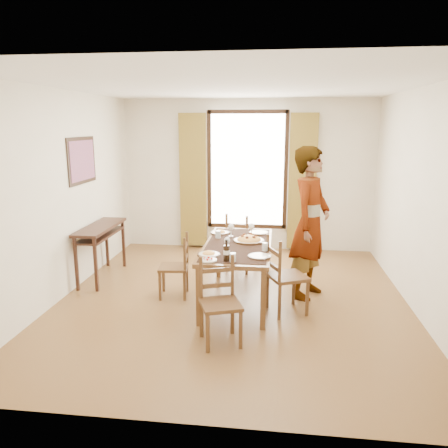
# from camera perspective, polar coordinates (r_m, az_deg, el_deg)

# --- Properties ---
(ground) EXTENTS (5.00, 5.00, 0.00)m
(ground) POSITION_cam_1_polar(r_m,az_deg,el_deg) (5.85, 1.17, -9.77)
(ground) COLOR #533319
(ground) RESTS_ON ground
(room_shell) EXTENTS (4.60, 5.10, 2.74)m
(room_shell) POSITION_cam_1_polar(r_m,az_deg,el_deg) (5.57, 1.33, 5.56)
(room_shell) COLOR silver
(room_shell) RESTS_ON ground
(console_table) EXTENTS (0.38, 1.20, 0.80)m
(console_table) POSITION_cam_1_polar(r_m,az_deg,el_deg) (6.69, -15.83, -1.18)
(console_table) COLOR #341A11
(console_table) RESTS_ON ground
(dining_table) EXTENTS (0.85, 1.79, 0.76)m
(dining_table) POSITION_cam_1_polar(r_m,az_deg,el_deg) (5.63, 1.81, -3.27)
(dining_table) COLOR brown
(dining_table) RESTS_ON ground
(chair_west) EXTENTS (0.41, 0.41, 0.85)m
(chair_west) POSITION_cam_1_polar(r_m,az_deg,el_deg) (5.85, -6.30, -5.71)
(chair_west) COLOR brown
(chair_west) RESTS_ON ground
(chair_north) EXTENTS (0.53, 0.53, 0.92)m
(chair_north) POSITION_cam_1_polar(r_m,az_deg,el_deg) (6.83, 2.22, -2.62)
(chair_north) COLOR brown
(chair_north) RESTS_ON ground
(chair_south) EXTENTS (0.51, 0.51, 0.90)m
(chair_south) POSITION_cam_1_polar(r_m,az_deg,el_deg) (4.63, -0.53, -10.40)
(chair_south) COLOR brown
(chair_south) RESTS_ON ground
(chair_east) EXTENTS (0.56, 0.56, 0.96)m
(chair_east) POSITION_cam_1_polar(r_m,az_deg,el_deg) (5.36, 7.95, -6.94)
(chair_east) COLOR brown
(chair_east) RESTS_ON ground
(man) EXTENTS (1.09, 1.03, 1.99)m
(man) POSITION_cam_1_polar(r_m,az_deg,el_deg) (5.80, 11.20, 0.11)
(man) COLOR #9A9FA3
(man) RESTS_ON ground
(plate_sw) EXTENTS (0.27, 0.27, 0.05)m
(plate_sw) POSITION_cam_1_polar(r_m,az_deg,el_deg) (5.12, -2.01, -3.80)
(plate_sw) COLOR silver
(plate_sw) RESTS_ON dining_table
(plate_se) EXTENTS (0.27, 0.27, 0.05)m
(plate_se) POSITION_cam_1_polar(r_m,az_deg,el_deg) (5.06, 4.68, -4.03)
(plate_se) COLOR silver
(plate_se) RESTS_ON dining_table
(plate_nw) EXTENTS (0.27, 0.27, 0.05)m
(plate_nw) POSITION_cam_1_polar(r_m,az_deg,el_deg) (6.13, -0.54, -0.97)
(plate_nw) COLOR silver
(plate_nw) RESTS_ON dining_table
(plate_ne) EXTENTS (0.27, 0.27, 0.05)m
(plate_ne) POSITION_cam_1_polar(r_m,az_deg,el_deg) (6.15, 4.56, -0.97)
(plate_ne) COLOR silver
(plate_ne) RESTS_ON dining_table
(pasta_platter) EXTENTS (0.40, 0.40, 0.10)m
(pasta_platter) POSITION_cam_1_polar(r_m,az_deg,el_deg) (5.71, 3.28, -1.82)
(pasta_platter) COLOR #CA5E19
(pasta_platter) RESTS_ON dining_table
(caprese_plate) EXTENTS (0.20, 0.20, 0.04)m
(caprese_plate) POSITION_cam_1_polar(r_m,az_deg,el_deg) (4.92, -2.09, -4.59)
(caprese_plate) COLOR silver
(caprese_plate) RESTS_ON dining_table
(wine_glass_a) EXTENTS (0.08, 0.08, 0.18)m
(wine_glass_a) POSITION_cam_1_polar(r_m,az_deg,el_deg) (5.25, 0.42, -2.64)
(wine_glass_a) COLOR white
(wine_glass_a) RESTS_ON dining_table
(wine_glass_b) EXTENTS (0.08, 0.08, 0.18)m
(wine_glass_b) POSITION_cam_1_polar(r_m,az_deg,el_deg) (5.97, 3.61, -0.74)
(wine_glass_b) COLOR white
(wine_glass_b) RESTS_ON dining_table
(wine_glass_c) EXTENTS (0.08, 0.08, 0.18)m
(wine_glass_c) POSITION_cam_1_polar(r_m,az_deg,el_deg) (5.95, 0.92, -0.77)
(wine_glass_c) COLOR white
(wine_glass_c) RESTS_ON dining_table
(tumbler_a) EXTENTS (0.07, 0.07, 0.10)m
(tumbler_a) POSITION_cam_1_polar(r_m,az_deg,el_deg) (5.31, 5.37, -2.98)
(tumbler_a) COLOR silver
(tumbler_a) RESTS_ON dining_table
(tumbler_b) EXTENTS (0.07, 0.07, 0.10)m
(tumbler_b) POSITION_cam_1_polar(r_m,az_deg,el_deg) (5.88, -0.77, -1.36)
(tumbler_b) COLOR silver
(tumbler_b) RESTS_ON dining_table
(tumbler_c) EXTENTS (0.07, 0.07, 0.10)m
(tumbler_c) POSITION_cam_1_polar(r_m,az_deg,el_deg) (4.88, 1.16, -4.36)
(tumbler_c) COLOR silver
(tumbler_c) RESTS_ON dining_table
(wine_bottle) EXTENTS (0.07, 0.07, 0.25)m
(wine_bottle) POSITION_cam_1_polar(r_m,az_deg,el_deg) (4.88, 0.32, -3.44)
(wine_bottle) COLOR black
(wine_bottle) RESTS_ON dining_table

